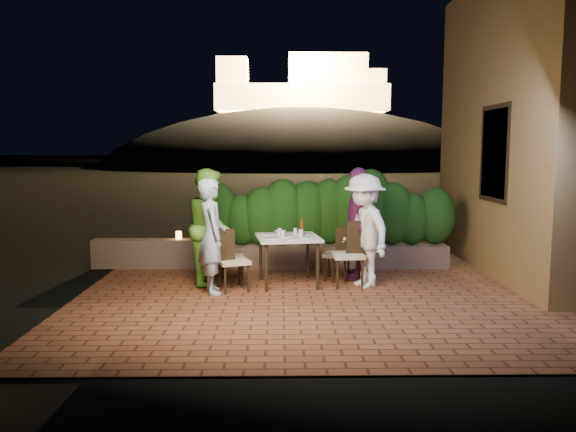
{
  "coord_description": "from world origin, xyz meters",
  "views": [
    {
      "loc": [
        -0.64,
        -7.43,
        2.06
      ],
      "look_at": [
        -0.5,
        1.1,
        1.05
      ],
      "focal_mm": 35.0,
      "sensor_mm": 36.0,
      "label": 1
    }
  ],
  "objects_px": {
    "bowl": "(280,232)",
    "diner_purple": "(358,223)",
    "chair_left_back": "(231,256)",
    "chair_right_back": "(337,253)",
    "chair_left_front": "(233,260)",
    "beer_bottle": "(302,226)",
    "dining_table": "(288,261)",
    "chair_right_front": "(348,254)",
    "diner_green": "(210,226)",
    "diner_blue": "(212,236)",
    "diner_white": "(364,231)",
    "parapet_lamp": "(179,235)"
  },
  "relations": [
    {
      "from": "diner_white",
      "to": "parapet_lamp",
      "type": "xyz_separation_m",
      "value": [
        -3.03,
        1.41,
        -0.28
      ]
    },
    {
      "from": "chair_right_front",
      "to": "diner_green",
      "type": "height_order",
      "value": "diner_green"
    },
    {
      "from": "chair_left_front",
      "to": "diner_blue",
      "type": "distance_m",
      "value": 0.49
    },
    {
      "from": "diner_green",
      "to": "chair_left_front",
      "type": "bearing_deg",
      "value": -149.11
    },
    {
      "from": "diner_blue",
      "to": "diner_purple",
      "type": "xyz_separation_m",
      "value": [
        2.22,
        0.89,
        0.06
      ]
    },
    {
      "from": "dining_table",
      "to": "parapet_lamp",
      "type": "relative_size",
      "value": 6.6
    },
    {
      "from": "beer_bottle",
      "to": "diner_blue",
      "type": "bearing_deg",
      "value": -158.03
    },
    {
      "from": "beer_bottle",
      "to": "diner_white",
      "type": "distance_m",
      "value": 0.94
    },
    {
      "from": "parapet_lamp",
      "to": "chair_right_front",
      "type": "bearing_deg",
      "value": -26.36
    },
    {
      "from": "beer_bottle",
      "to": "bowl",
      "type": "height_order",
      "value": "beer_bottle"
    },
    {
      "from": "chair_right_front",
      "to": "diner_purple",
      "type": "bearing_deg",
      "value": -118.87
    },
    {
      "from": "bowl",
      "to": "diner_purple",
      "type": "height_order",
      "value": "diner_purple"
    },
    {
      "from": "diner_green",
      "to": "dining_table",
      "type": "bearing_deg",
      "value": -104.28
    },
    {
      "from": "diner_blue",
      "to": "parapet_lamp",
      "type": "xyz_separation_m",
      "value": [
        -0.79,
        1.78,
        -0.26
      ]
    },
    {
      "from": "chair_left_back",
      "to": "diner_white",
      "type": "distance_m",
      "value": 2.09
    },
    {
      "from": "chair_left_front",
      "to": "diner_purple",
      "type": "relative_size",
      "value": 0.51
    },
    {
      "from": "chair_left_front",
      "to": "diner_white",
      "type": "relative_size",
      "value": 0.54
    },
    {
      "from": "beer_bottle",
      "to": "diner_purple",
      "type": "xyz_separation_m",
      "value": [
        0.91,
        0.36,
        -0.0
      ]
    },
    {
      "from": "chair_right_front",
      "to": "chair_right_back",
      "type": "height_order",
      "value": "chair_right_front"
    },
    {
      "from": "diner_blue",
      "to": "diner_green",
      "type": "distance_m",
      "value": 0.62
    },
    {
      "from": "chair_left_front",
      "to": "parapet_lamp",
      "type": "bearing_deg",
      "value": 102.59
    },
    {
      "from": "dining_table",
      "to": "chair_left_front",
      "type": "relative_size",
      "value": 1.01
    },
    {
      "from": "chair_right_back",
      "to": "parapet_lamp",
      "type": "height_order",
      "value": "chair_right_back"
    },
    {
      "from": "chair_left_front",
      "to": "diner_green",
      "type": "xyz_separation_m",
      "value": [
        -0.4,
        0.49,
        0.43
      ]
    },
    {
      "from": "dining_table",
      "to": "bowl",
      "type": "distance_m",
      "value": 0.52
    },
    {
      "from": "chair_left_back",
      "to": "chair_right_back",
      "type": "distance_m",
      "value": 1.68
    },
    {
      "from": "beer_bottle",
      "to": "diner_green",
      "type": "distance_m",
      "value": 1.42
    },
    {
      "from": "chair_right_front",
      "to": "diner_purple",
      "type": "distance_m",
      "value": 0.67
    },
    {
      "from": "beer_bottle",
      "to": "diner_blue",
      "type": "relative_size",
      "value": 0.17
    },
    {
      "from": "dining_table",
      "to": "chair_left_back",
      "type": "distance_m",
      "value": 0.91
    },
    {
      "from": "beer_bottle",
      "to": "bowl",
      "type": "relative_size",
      "value": 1.66
    },
    {
      "from": "chair_left_back",
      "to": "diner_white",
      "type": "xyz_separation_m",
      "value": [
        2.03,
        -0.28,
        0.43
      ]
    },
    {
      "from": "bowl",
      "to": "diner_purple",
      "type": "bearing_deg",
      "value": 3.96
    },
    {
      "from": "diner_green",
      "to": "diner_white",
      "type": "relative_size",
      "value": 1.04
    },
    {
      "from": "diner_blue",
      "to": "parapet_lamp",
      "type": "distance_m",
      "value": 1.96
    },
    {
      "from": "bowl",
      "to": "diner_green",
      "type": "relative_size",
      "value": 0.1
    },
    {
      "from": "chair_right_front",
      "to": "chair_right_back",
      "type": "distance_m",
      "value": 0.44
    },
    {
      "from": "dining_table",
      "to": "bowl",
      "type": "bearing_deg",
      "value": 110.54
    },
    {
      "from": "diner_green",
      "to": "diner_purple",
      "type": "xyz_separation_m",
      "value": [
        2.32,
        0.27,
        0.0
      ]
    },
    {
      "from": "chair_right_back",
      "to": "diner_purple",
      "type": "xyz_separation_m",
      "value": [
        0.34,
        0.08,
        0.47
      ]
    },
    {
      "from": "beer_bottle",
      "to": "parapet_lamp",
      "type": "xyz_separation_m",
      "value": [
        -2.11,
        1.25,
        -0.32
      ]
    },
    {
      "from": "parapet_lamp",
      "to": "chair_right_back",
      "type": "bearing_deg",
      "value": -19.95
    },
    {
      "from": "chair_left_front",
      "to": "chair_left_back",
      "type": "distance_m",
      "value": 0.53
    },
    {
      "from": "beer_bottle",
      "to": "chair_right_front",
      "type": "relative_size",
      "value": 0.29
    },
    {
      "from": "chair_left_front",
      "to": "bowl",
      "type": "bearing_deg",
      "value": 23.93
    },
    {
      "from": "chair_left_front",
      "to": "parapet_lamp",
      "type": "relative_size",
      "value": 6.56
    },
    {
      "from": "dining_table",
      "to": "beer_bottle",
      "type": "xyz_separation_m",
      "value": [
        0.21,
        0.05,
        0.52
      ]
    },
    {
      "from": "dining_table",
      "to": "chair_left_front",
      "type": "bearing_deg",
      "value": -156.08
    },
    {
      "from": "beer_bottle",
      "to": "chair_right_back",
      "type": "distance_m",
      "value": 0.79
    },
    {
      "from": "diner_blue",
      "to": "diner_purple",
      "type": "relative_size",
      "value": 0.93
    }
  ]
}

